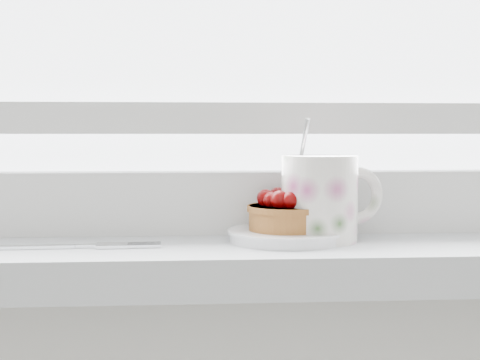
{
  "coord_description": "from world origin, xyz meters",
  "views": [
    {
      "loc": [
        -0.07,
        1.21,
        1.05
      ],
      "look_at": [
        -0.03,
        1.88,
        1.01
      ],
      "focal_mm": 50.0,
      "sensor_mm": 36.0,
      "label": 1
    }
  ],
  "objects": [
    {
      "name": "fork",
      "position": [
        -0.21,
        1.87,
        0.94
      ],
      "size": [
        0.2,
        0.03,
        0.0
      ],
      "color": "silver",
      "rests_on": "windowsill"
    },
    {
      "name": "raspberry_tart",
      "position": [
        0.02,
        1.9,
        0.97
      ],
      "size": [
        0.08,
        0.08,
        0.04
      ],
      "color": "brown",
      "rests_on": "saucer"
    },
    {
      "name": "saucer",
      "position": [
        0.02,
        1.9,
        0.95
      ],
      "size": [
        0.12,
        0.12,
        0.01
      ],
      "primitive_type": "cylinder",
      "color": "white",
      "rests_on": "windowsill"
    },
    {
      "name": "floral_mug",
      "position": [
        0.06,
        1.9,
        0.99
      ],
      "size": [
        0.12,
        0.1,
        0.13
      ],
      "color": "white",
      "rests_on": "windowsill"
    }
  ]
}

